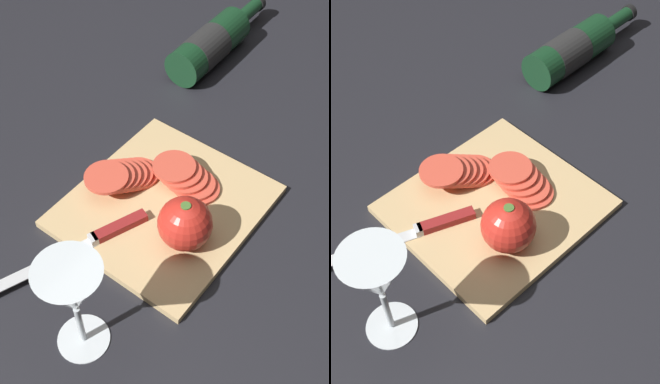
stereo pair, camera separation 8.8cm
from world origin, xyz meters
The scene contains 8 objects.
ground_plane centered at (0.00, 0.00, 0.00)m, with size 3.00×3.00×0.00m, color black.
cutting_board centered at (0.10, 0.02, 0.01)m, with size 0.32×0.29×0.01m.
wine_bottle centered at (0.50, 0.19, 0.04)m, with size 0.33×0.09×0.08m.
wine_glass centered at (-0.16, -0.03, 0.13)m, with size 0.09×0.09×0.18m.
whole_tomato centered at (0.06, -0.05, 0.06)m, with size 0.09×0.09×0.09m.
knife centered at (-0.02, 0.05, 0.02)m, with size 0.27×0.12×0.01m.
tomato_slice_stack_near centered at (0.09, 0.10, 0.03)m, with size 0.13×0.09×0.04m.
tomato_slice_stack_far centered at (0.16, 0.02, 0.03)m, with size 0.08×0.13×0.03m.
Camera 2 is at (-0.30, -0.39, 0.71)m, focal length 50.00 mm.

